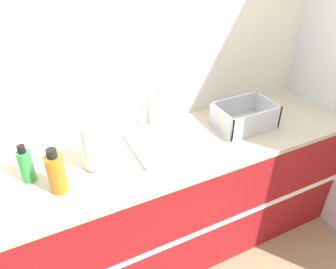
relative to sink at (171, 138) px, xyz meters
name	(u,v)px	position (x,y,z in m)	size (l,w,h in m)	color
wall_back	(134,66)	(-0.11, 0.28, 0.39)	(5.00, 0.06, 2.60)	beige
counter_cabinet	(160,204)	(-0.11, -0.07, -0.46)	(2.62, 0.65, 0.89)	maroon
sink	(171,138)	(0.00, 0.00, 0.00)	(0.51, 0.41, 0.27)	silver
paper_towel_roll	(93,147)	(-0.49, -0.05, 0.12)	(0.11, 0.11, 0.27)	#4C4C51
dish_rack	(244,118)	(0.50, -0.07, 0.04)	(0.38, 0.25, 0.16)	#B7BABF
bottle_green	(26,165)	(-0.83, 0.00, 0.08)	(0.07, 0.07, 0.22)	#2D8C3D
bottle_amber	(56,173)	(-0.70, -0.15, 0.09)	(0.09, 0.09, 0.25)	#B26B19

